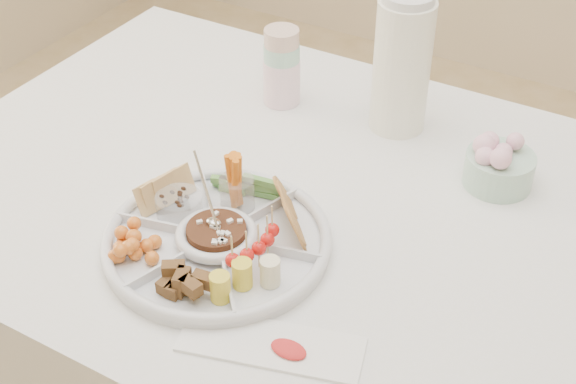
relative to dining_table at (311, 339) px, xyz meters
The scene contains 13 objects.
dining_table is the anchor object (origin of this frame).
party_tray 0.46m from the dining_table, 110.67° to the right, with size 0.38×0.38×0.04m, color silver.
bean_dip 0.46m from the dining_table, 110.67° to the right, with size 0.10×0.10×0.04m, color #5A3015.
tortillas 0.44m from the dining_table, 80.51° to the right, with size 0.10×0.10×0.06m, color #B3632E, non-canonical shape.
carrot_cucumber 0.46m from the dining_table, 144.08° to the right, with size 0.12×0.12×0.11m, color orange, non-canonical shape.
pita_raisins 0.50m from the dining_table, 140.74° to the right, with size 0.11×0.11×0.06m, color #E1BE85, non-canonical shape.
cherries 0.54m from the dining_table, 120.63° to the right, with size 0.11×0.11×0.04m, color orange, non-canonical shape.
granola_chunks 0.53m from the dining_table, 98.31° to the right, with size 0.09×0.09×0.04m, color brown, non-canonical shape.
banana_tomato 0.50m from the dining_table, 78.87° to the right, with size 0.11×0.11×0.09m, color #DFCD61, non-canonical shape.
cup_stack 0.60m from the dining_table, 130.33° to the left, with size 0.08×0.08×0.22m, color silver.
thermos 0.61m from the dining_table, 84.48° to the left, with size 0.11×0.11×0.29m, color white.
flower_bowl 0.55m from the dining_table, 37.44° to the left, with size 0.13×0.13×0.10m, color #B0BFB5.
placemat 0.53m from the dining_table, 71.70° to the right, with size 0.27×0.09×0.01m, color white.
Camera 1 is at (0.54, -1.02, 1.66)m, focal length 50.00 mm.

